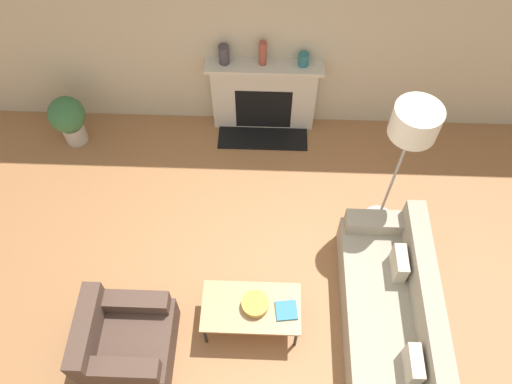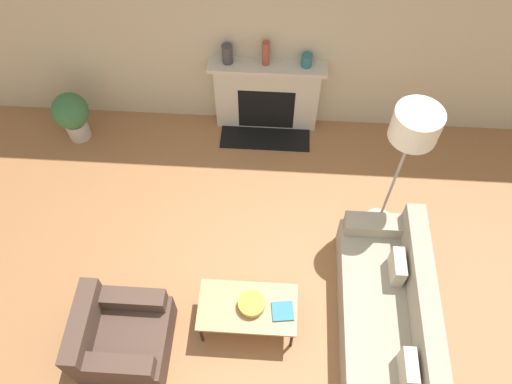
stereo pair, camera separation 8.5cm
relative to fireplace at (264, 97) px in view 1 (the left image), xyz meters
The scene contains 13 objects.
ground_plane 2.81m from the fireplace, 92.27° to the right, with size 18.00×18.00×0.00m, color #99663D.
wall_back 0.95m from the fireplace, 126.98° to the left, with size 18.00×0.06×2.90m.
fireplace is the anchor object (origin of this frame).
couch 3.19m from the fireplace, 64.22° to the right, with size 0.84×2.26×0.81m.
armchair_near 3.43m from the fireplace, 112.15° to the right, with size 0.86×0.83×0.75m.
coffee_table 2.83m from the fireplace, 91.01° to the right, with size 1.00×0.55×0.41m.
bowl 2.81m from the fireplace, 90.21° to the right, with size 0.27×0.27×0.09m.
book 2.87m from the fireplace, 83.93° to the right, with size 0.24×0.23×0.02m.
floor_lamp 2.35m from the fireplace, 46.10° to the right, with size 0.46×0.46×1.90m.
mantel_vase_left 0.83m from the fireplace, behind, with size 0.13×0.13×0.25m.
mantel_vase_center_left 0.71m from the fireplace, 147.10° to the left, with size 0.09×0.09×0.32m.
mantel_vase_center_right 0.78m from the fireplace, ahead, with size 0.13×0.13×0.16m.
potted_plant 2.54m from the fireplace, behind, with size 0.47×0.47×0.72m.
Camera 1 is at (0.17, -1.92, 5.19)m, focal length 35.00 mm.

